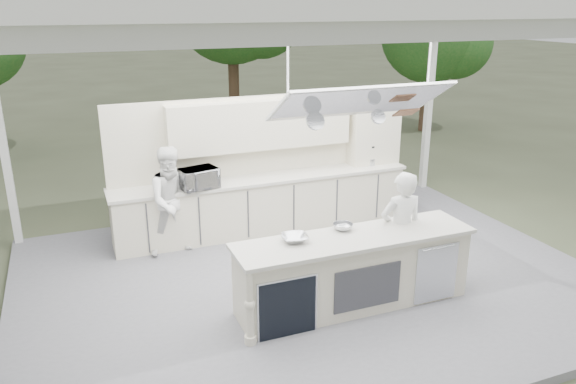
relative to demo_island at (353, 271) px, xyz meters
name	(u,v)px	position (x,y,z in m)	size (l,w,h in m)	color
ground	(310,284)	(-0.18, 0.91, -0.60)	(90.00, 90.00, 0.00)	#535B3E
stage_deck	(310,281)	(-0.18, 0.91, -0.54)	(8.00, 6.00, 0.12)	slate
tent	(314,12)	(-0.18, 0.90, 3.11)	(8.20, 6.20, 3.86)	white
demo_island	(353,271)	(0.00, 0.00, 0.00)	(3.10, 0.79, 0.95)	beige
back_counter	(265,203)	(-0.18, 2.81, 0.00)	(5.08, 0.72, 0.95)	beige
back_wall_unit	(284,142)	(0.27, 3.03, 0.98)	(5.05, 0.48, 2.25)	beige
tree_cluster	(162,23)	(-0.34, 10.68, 2.69)	(19.55, 9.40, 5.85)	#4A3125
head_chef	(401,231)	(0.82, 0.21, 0.34)	(0.60, 0.39, 1.64)	white
sous_chef	(174,201)	(-1.77, 2.46, 0.37)	(0.82, 0.64, 1.69)	white
toaster_oven	(198,178)	(-1.33, 2.61, 0.63)	(0.58, 0.39, 0.32)	#B2B3B9
bowl_large	(295,238)	(-0.74, 0.15, 0.51)	(0.33, 0.33, 0.08)	silver
bowl_small	(343,227)	(-0.02, 0.26, 0.51)	(0.26, 0.26, 0.08)	#B1B3B8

